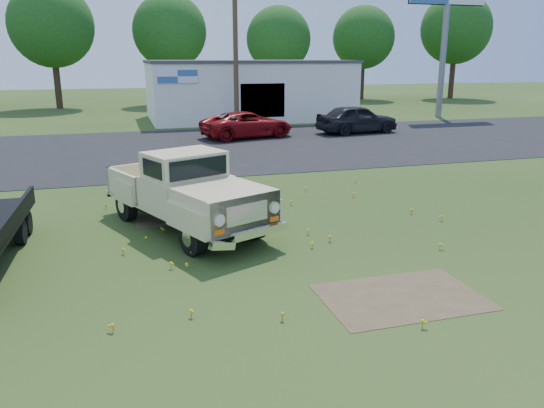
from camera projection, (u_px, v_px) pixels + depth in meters
The scene contains 14 objects.
ground at pixel (279, 251), 12.35m from camera, with size 140.00×140.00×0.00m, color #253F14.
asphalt_lot at pixel (189, 148), 26.21m from camera, with size 90.00×14.00×0.02m, color black.
dirt_patch_a at pixel (401, 297), 9.98m from camera, with size 3.00×2.00×0.01m, color brown.
dirt_patch_b at pixel (175, 216), 15.04m from camera, with size 2.20×1.60×0.01m, color brown.
commercial_building at pixel (248, 89), 38.36m from camera, with size 14.20×8.20×4.15m.
utility_pole_mid at pixel (236, 53), 32.53m from camera, with size 1.60×0.30×9.00m.
treeline_c at pixel (51, 25), 44.81m from camera, with size 7.04×7.04×10.47m.
treeline_d at pixel (170, 31), 48.54m from camera, with size 6.72×6.72×10.00m.
treeline_e at pixel (279, 39), 50.05m from camera, with size 6.08×6.08×9.04m.
treeline_f at pixel (363, 38), 55.01m from camera, with size 6.40×6.40×9.52m.
treeline_g at pixel (456, 29), 56.09m from camera, with size 7.36×7.36×10.95m.
vintage_pickup_truck at pixel (186, 191), 13.67m from camera, with size 2.22×5.70×2.07m, color beige, non-canonical shape.
red_pickup at pixel (247, 125), 29.48m from camera, with size 2.39×5.18×1.44m, color maroon.
dark_sedan at pixel (357, 119), 31.24m from camera, with size 1.95×4.85×1.65m, color black.
Camera 1 is at (-3.43, -11.08, 4.37)m, focal length 35.00 mm.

